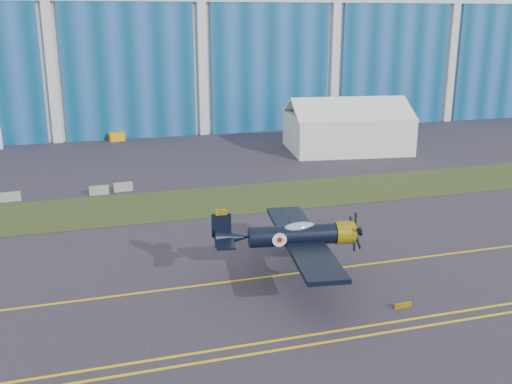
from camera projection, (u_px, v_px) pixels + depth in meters
name	position (u px, v px, depth m)	size (l,w,h in m)	color
ground	(47.00, 274.00, 43.26)	(260.00, 260.00, 0.00)	#342E3C
grass_median	(52.00, 215.00, 56.11)	(260.00, 10.00, 0.02)	#475128
hangar	(53.00, 34.00, 104.99)	(220.00, 45.70, 30.00)	silver
taxiway_centreline	(44.00, 305.00, 38.66)	(200.00, 0.20, 0.02)	yellow
edge_line_far	(38.00, 378.00, 30.85)	(80.00, 0.20, 0.02)	yellow
guard_board_right	(403.00, 305.00, 38.25)	(1.20, 0.15, 0.35)	yellow
warbird	(293.00, 235.00, 41.44)	(13.63, 15.70, 4.21)	black
tent	(347.00, 123.00, 82.50)	(17.51, 13.88, 7.44)	white
tug	(117.00, 137.00, 89.45)	(2.17, 1.35, 1.26)	#FBAE0B
barrier_a	(10.00, 197.00, 60.28)	(2.00, 0.60, 0.90)	gray
barrier_b	(99.00, 190.00, 62.54)	(2.00, 0.60, 0.90)	gray
barrier_c	(123.00, 187.00, 63.75)	(2.00, 0.60, 0.90)	gray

